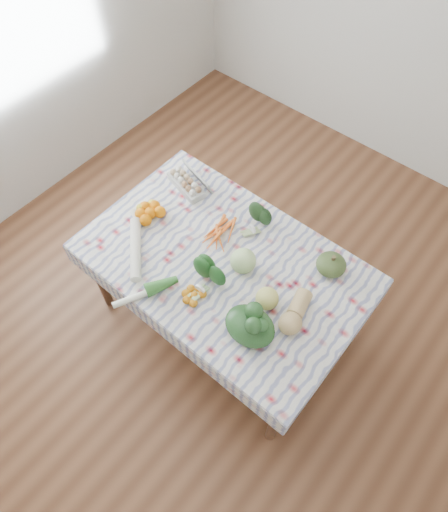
{
  "coord_description": "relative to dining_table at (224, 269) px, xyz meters",
  "views": [
    {
      "loc": [
        0.94,
        -1.13,
        3.02
      ],
      "look_at": [
        0.0,
        0.0,
        0.82
      ],
      "focal_mm": 32.0,
      "sensor_mm": 36.0,
      "label": 1
    }
  ],
  "objects": [
    {
      "name": "egg_carton",
      "position": [
        -0.56,
        0.29,
        0.12
      ],
      "size": [
        0.31,
        0.18,
        0.08
      ],
      "primitive_type": "cube",
      "rotation": [
        0.0,
        0.0,
        -0.24
      ],
      "color": "#AEAEA9",
      "rests_on": "tablecloth"
    },
    {
      "name": "butternut_squash",
      "position": [
        0.53,
        -0.03,
        0.15
      ],
      "size": [
        0.18,
        0.29,
        0.12
      ],
      "primitive_type": "ellipsoid",
      "rotation": [
        0.0,
        0.0,
        0.21
      ],
      "color": "tan",
      "rests_on": "tablecloth"
    },
    {
      "name": "leek",
      "position": [
        -0.2,
        -0.46,
        0.1
      ],
      "size": [
        0.2,
        0.35,
        0.04
      ],
      "primitive_type": "cylinder",
      "rotation": [
        1.57,
        0.0,
        -0.45
      ],
      "color": "white",
      "rests_on": "tablecloth"
    },
    {
      "name": "orange_cluster",
      "position": [
        -0.57,
        -0.04,
        0.12
      ],
      "size": [
        0.28,
        0.28,
        0.08
      ],
      "primitive_type": "cube",
      "rotation": [
        0.0,
        0.0,
        -0.21
      ],
      "color": "orange",
      "rests_on": "tablecloth"
    },
    {
      "name": "broccoli",
      "position": [
        0.03,
        -0.19,
        0.14
      ],
      "size": [
        0.17,
        0.17,
        0.12
      ],
      "primitive_type": "ellipsoid",
      "rotation": [
        0.0,
        0.0,
        0.06
      ],
      "color": "#184818",
      "rests_on": "tablecloth"
    },
    {
      "name": "carrot_bunch",
      "position": [
        -0.13,
        0.12,
        0.1
      ],
      "size": [
        0.27,
        0.26,
        0.04
      ],
      "primitive_type": "cube",
      "rotation": [
        0.0,
        0.0,
        0.28
      ],
      "color": "orange",
      "rests_on": "tablecloth"
    },
    {
      "name": "mandarin_cluster",
      "position": [
        0.02,
        -0.29,
        0.11
      ],
      "size": [
        0.17,
        0.17,
        0.05
      ],
      "primitive_type": "cube",
      "rotation": [
        0.0,
        0.0,
        -0.02
      ],
      "color": "orange",
      "rests_on": "tablecloth"
    },
    {
      "name": "tablecloth",
      "position": [
        0.0,
        0.0,
        0.08
      ],
      "size": [
        1.66,
        1.06,
        0.01
      ],
      "primitive_type": "cube",
      "color": "silver",
      "rests_on": "dining_table"
    },
    {
      "name": "kale_bunch",
      "position": [
        0.01,
        0.32,
        0.15
      ],
      "size": [
        0.19,
        0.18,
        0.14
      ],
      "primitive_type": "ellipsoid",
      "rotation": [
        0.0,
        0.0,
        -0.31
      ],
      "color": "#1B3918",
      "rests_on": "tablecloth"
    },
    {
      "name": "grapefruit",
      "position": [
        0.36,
        -0.07,
        0.15
      ],
      "size": [
        0.15,
        0.15,
        0.13
      ],
      "primitive_type": "sphere",
      "rotation": [
        0.0,
        0.0,
        -0.14
      ],
      "color": "#CDCA60",
      "rests_on": "tablecloth"
    },
    {
      "name": "ground",
      "position": [
        0.0,
        0.0,
        -0.68
      ],
      "size": [
        4.5,
        4.5,
        0.0
      ],
      "primitive_type": "plane",
      "color": "brown",
      "rests_on": "ground"
    },
    {
      "name": "kabocha_squash",
      "position": [
        0.51,
        0.35,
        0.14
      ],
      "size": [
        0.22,
        0.22,
        0.11
      ],
      "primitive_type": "ellipsoid",
      "rotation": [
        0.0,
        0.0,
        0.31
      ],
      "color": "#3E5225",
      "rests_on": "tablecloth"
    },
    {
      "name": "cabbage",
      "position": [
        0.11,
        0.04,
        0.16
      ],
      "size": [
        0.18,
        0.18,
        0.15
      ],
      "primitive_type": "sphere",
      "rotation": [
        0.0,
        0.0,
        0.2
      ],
      "color": "#B1D583",
      "rests_on": "tablecloth"
    },
    {
      "name": "daikon",
      "position": [
        -0.45,
        -0.28,
        0.12
      ],
      "size": [
        0.37,
        0.36,
        0.06
      ],
      "primitive_type": "cylinder",
      "rotation": [
        1.57,
        0.0,
        0.81
      ],
      "color": "silver",
      "rests_on": "tablecloth"
    },
    {
      "name": "spinach_bag",
      "position": [
        0.39,
        -0.25,
        0.15
      ],
      "size": [
        0.29,
        0.23,
        0.12
      ],
      "primitive_type": "ellipsoid",
      "rotation": [
        0.0,
        0.0,
        -0.03
      ],
      "color": "#193818",
      "rests_on": "tablecloth"
    },
    {
      "name": "dining_table",
      "position": [
        0.0,
        0.0,
        0.0
      ],
      "size": [
        1.6,
        1.0,
        0.75
      ],
      "color": "brown",
      "rests_on": "ground"
    }
  ]
}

